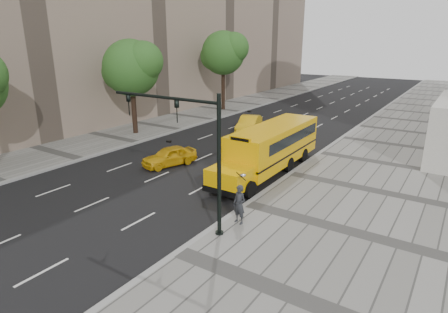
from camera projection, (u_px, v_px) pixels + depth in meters
The scene contains 12 objects.
ground at pixel (214, 160), 27.45m from camera, with size 140.00×140.00×0.00m, color black.
sidewalk_museum at pixel (388, 195), 21.11m from camera, with size 12.00×140.00×0.15m, color gray.
sidewalk_far at pixel (113, 138), 33.23m from camera, with size 6.00×140.00×0.15m, color gray.
curb_museum at pixel (290, 174), 24.27m from camera, with size 0.30×140.00×0.15m, color gray.
curb_far at pixel (137, 143), 31.65m from camera, with size 0.30×140.00×0.15m, color gray.
tree_b at pixel (132, 67), 32.91m from camera, with size 5.59×4.97×8.51m.
tree_c at pixel (224, 53), 44.33m from camera, with size 5.77×5.13×9.45m.
school_bus at pixel (272, 145), 24.77m from camera, with size 2.96×11.56×3.19m.
taxi_near at pixel (169, 156), 26.06m from camera, with size 1.57×3.91×1.33m, color #E7AF10.
taxi_far at pixel (249, 124), 35.32m from camera, with size 1.63×4.69×1.54m, color #E7AF10.
pedestrian at pixel (239, 204), 17.44m from camera, with size 0.69×0.45×1.89m, color #26282C.
traffic_signal at pixel (192, 144), 16.29m from camera, with size 6.18×0.36×6.40m.
Camera 1 is at (15.01, -21.38, 8.47)m, focal length 30.00 mm.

